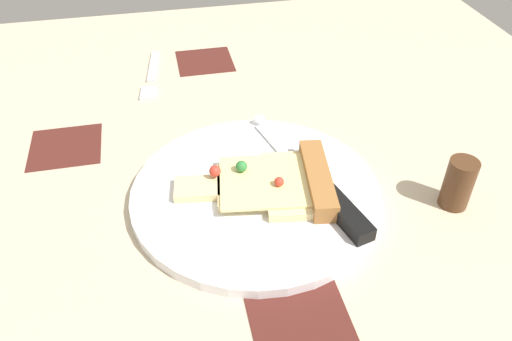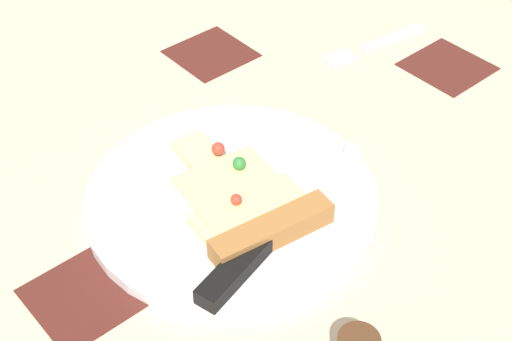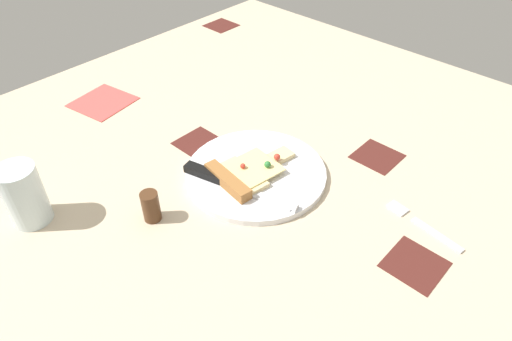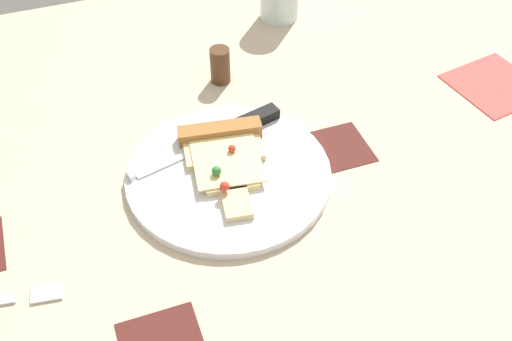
{
  "view_description": "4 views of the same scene",
  "coord_description": "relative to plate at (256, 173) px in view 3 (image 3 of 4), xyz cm",
  "views": [
    {
      "loc": [
        -0.13,
        -36.64,
        39.43
      ],
      "look_at": [
        9.4,
        7.63,
        2.39
      ],
      "focal_mm": 35.72,
      "sensor_mm": 36.0,
      "label": 1
    },
    {
      "loc": [
        50.01,
        -26.58,
        51.34
      ],
      "look_at": [
        9.48,
        8.36,
        3.03
      ],
      "focal_mm": 52.65,
      "sensor_mm": 36.0,
      "label": 2
    },
    {
      "loc": [
        60.87,
        53.59,
        60.62
      ],
      "look_at": [
        10.69,
        7.17,
        3.17
      ],
      "focal_mm": 32.24,
      "sensor_mm": 36.0,
      "label": 3
    },
    {
      "loc": [
        -49.19,
        22.43,
        62.65
      ],
      "look_at": [
        6.96,
        2.35,
        2.38
      ],
      "focal_mm": 44.12,
      "sensor_mm": 36.0,
      "label": 4
    }
  ],
  "objects": [
    {
      "name": "pizza_slice",
      "position": [
        2.53,
        -0.34,
        1.45
      ],
      "size": [
        18.33,
        12.42,
        2.63
      ],
      "rotation": [
        0.0,
        0.0,
        1.43
      ],
      "color": "beige",
      "rests_on": "plate"
    },
    {
      "name": "fork",
      "position": [
        -10.19,
        30.83,
        -0.25
      ],
      "size": [
        3.85,
        15.4,
        0.8
      ],
      "rotation": [
        0.0,
        0.0,
        3.01
      ],
      "color": "silver",
      "rests_on": "ground_plane"
    },
    {
      "name": "ground_plane",
      "position": [
        -9.07,
        -5.66,
        -2.15
      ],
      "size": [
        127.05,
        127.05,
        3.0
      ],
      "color": "#C6B293",
      "rests_on": "ground"
    },
    {
      "name": "drinking_glass",
      "position": [
        36.35,
        -21.53,
        5.18
      ],
      "size": [
        6.95,
        6.95,
        11.68
      ],
      "primitive_type": "cylinder",
      "color": "silver",
      "rests_on": "ground_plane"
    },
    {
      "name": "pepper_shaker",
      "position": [
        21.55,
        -6.09,
        2.36
      ],
      "size": [
        3.21,
        3.21,
        6.02
      ],
      "primitive_type": "cylinder",
      "color": "#4C2D19",
      "rests_on": "ground_plane"
    },
    {
      "name": "napkin",
      "position": [
        5.37,
        -47.08,
        -0.45
      ],
      "size": [
        15.04,
        15.04,
        0.4
      ],
      "primitive_type": "cube",
      "rotation": [
        0.0,
        0.0,
        0.17
      ],
      "color": "#E54C47",
      "rests_on": "ground_plane"
    },
    {
      "name": "plate",
      "position": [
        0.0,
        0.0,
        0.0
      ],
      "size": [
        28.32,
        28.32,
        1.31
      ],
      "primitive_type": "cylinder",
      "color": "silver",
      "rests_on": "ground_plane"
    },
    {
      "name": "knife",
      "position": [
        6.77,
        -0.78,
        1.26
      ],
      "size": [
        7.96,
        23.77,
        2.45
      ],
      "rotation": [
        0.0,
        0.0,
        0.25
      ],
      "color": "silver",
      "rests_on": "plate"
    }
  ]
}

